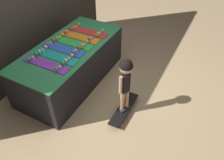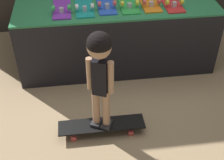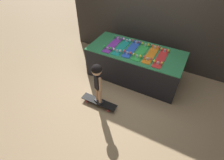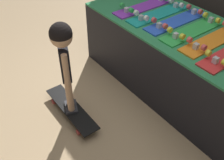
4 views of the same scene
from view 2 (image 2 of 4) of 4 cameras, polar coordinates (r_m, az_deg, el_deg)
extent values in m
plane|color=tan|center=(3.26, 2.09, -2.30)|extent=(16.00, 16.00, 0.00)
cube|color=black|center=(3.60, 0.52, 9.04)|extent=(2.10, 0.96, 0.71)
cube|color=#2D7F4C|center=(3.43, 0.56, 14.37)|extent=(2.10, 0.96, 0.02)
cube|color=purple|center=(3.39, -9.17, 13.86)|extent=(0.18, 0.77, 0.01)
cube|color=#B7B7BC|center=(3.14, -9.21, 12.49)|extent=(0.04, 0.04, 0.05)
cylinder|color=green|center=(3.13, -7.85, 13.03)|extent=(0.03, 0.05, 0.05)
cylinder|color=green|center=(3.14, -10.67, 12.77)|extent=(0.03, 0.05, 0.05)
cube|color=teal|center=(3.39, -5.26, 14.20)|extent=(0.18, 0.77, 0.01)
cube|color=#B7B7BC|center=(3.14, -5.02, 12.85)|extent=(0.04, 0.04, 0.05)
cylinder|color=white|center=(3.14, -3.64, 13.37)|extent=(0.03, 0.05, 0.05)
cylinder|color=white|center=(3.13, -6.46, 13.17)|extent=(0.03, 0.05, 0.05)
cube|color=#B7B7BC|center=(3.19, -0.91, 13.37)|extent=(0.04, 0.04, 0.05)
cylinder|color=#D84C4C|center=(3.18, 0.47, 13.86)|extent=(0.03, 0.05, 0.05)
cylinder|color=#D84C4C|center=(3.17, -2.31, 13.70)|extent=(0.03, 0.05, 0.05)
cube|color=#B7B7BC|center=(3.20, 3.23, 13.45)|extent=(0.04, 0.04, 0.05)
cylinder|color=yellow|center=(3.21, 4.62, 13.92)|extent=(0.03, 0.05, 0.05)
cylinder|color=yellow|center=(3.18, 1.88, 13.81)|extent=(0.03, 0.05, 0.05)
cube|color=#B7B7BC|center=(3.26, 7.23, 13.64)|extent=(0.04, 0.04, 0.05)
cylinder|color=#D84C4C|center=(3.26, 8.59, 14.08)|extent=(0.03, 0.05, 0.05)
cylinder|color=#D84C4C|center=(3.23, 5.92, 14.02)|extent=(0.03, 0.05, 0.05)
cube|color=#B7B7BC|center=(3.28, 11.30, 13.43)|extent=(0.04, 0.04, 0.05)
cylinder|color=yellow|center=(3.30, 12.64, 13.84)|extent=(0.03, 0.05, 0.05)
cylinder|color=yellow|center=(3.25, 10.06, 13.82)|extent=(0.03, 0.05, 0.05)
cube|color=black|center=(2.81, -1.92, -8.18)|extent=(0.77, 0.18, 0.01)
cube|color=#B7B7BC|center=(2.86, 3.21, -8.14)|extent=(0.04, 0.04, 0.05)
cylinder|color=#D84C4C|center=(2.93, 2.94, -7.42)|extent=(0.05, 0.03, 0.05)
cylinder|color=#D84C4C|center=(2.83, 3.46, -9.59)|extent=(0.05, 0.03, 0.05)
cube|color=#B7B7BC|center=(2.83, -7.09, -9.05)|extent=(0.04, 0.04, 0.05)
cylinder|color=#D84C4C|center=(2.90, -7.10, -8.30)|extent=(0.05, 0.03, 0.05)
cylinder|color=#D84C4C|center=(2.80, -7.00, -10.53)|extent=(0.05, 0.03, 0.05)
cube|color=#2D2D33|center=(2.79, -1.01, -8.08)|extent=(0.12, 0.14, 0.03)
cylinder|color=tan|center=(2.64, -1.06, -5.12)|extent=(0.06, 0.06, 0.37)
cube|color=#2D2D33|center=(2.81, -2.84, -7.69)|extent=(0.12, 0.14, 0.03)
cylinder|color=tan|center=(2.67, -2.97, -4.72)|extent=(0.06, 0.06, 0.37)
cube|color=black|center=(2.45, -2.18, 0.52)|extent=(0.14, 0.13, 0.32)
cylinder|color=tan|center=(2.42, -0.24, 0.43)|extent=(0.05, 0.05, 0.30)
cylinder|color=tan|center=(2.46, -4.10, 1.12)|extent=(0.05, 0.05, 0.30)
sphere|color=tan|center=(2.28, -2.35, 6.12)|extent=(0.19, 0.19, 0.19)
sphere|color=black|center=(2.27, -2.37, 6.61)|extent=(0.19, 0.19, 0.19)
camera|label=1|loc=(2.29, -83.39, 23.08)|focal=35.00mm
camera|label=3|loc=(1.65, 101.68, 22.15)|focal=28.00mm
camera|label=4|loc=(2.19, 55.18, 19.80)|focal=42.00mm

